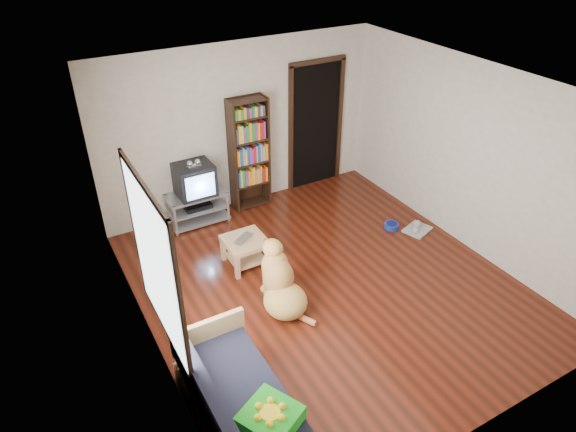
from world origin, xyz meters
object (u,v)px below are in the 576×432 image
dog_bowl (391,226)px  coffee_table (246,247)px  tv_stand (197,207)px  dog (280,284)px  grey_rag (417,230)px  crt_tv (194,179)px  green_cushion (270,418)px  bookshelf (249,148)px  laptop (246,240)px  sofa (240,409)px

dog_bowl → coffee_table: coffee_table is taller
tv_stand → dog: 2.30m
grey_rag → crt_tv: bearing=146.0°
green_cushion → tv_stand: 4.11m
bookshelf → dog: size_ratio=1.74×
green_cushion → laptop: (1.03, 2.65, -0.08)m
green_cushion → bookshelf: bookshelf is taller
green_cushion → laptop: size_ratio=1.43×
laptop → coffee_table: 0.14m
green_cushion → grey_rag: green_cushion is taller
green_cushion → laptop: 2.85m
green_cushion → coffee_table: green_cushion is taller
crt_tv → coffee_table: (0.18, -1.35, -0.46)m
laptop → tv_stand: size_ratio=0.35×
green_cushion → tv_stand: green_cushion is taller
laptop → crt_tv: 1.43m
coffee_table → laptop: bearing=-90.0°
laptop → green_cushion: bearing=-141.5°
laptop → grey_rag: (2.61, -0.50, -0.40)m
sofa → green_cushion: bearing=-72.0°
green_cushion → bookshelf: bearing=39.7°
green_cushion → sofa: (-0.12, 0.38, -0.23)m
dog_bowl → crt_tv: bearing=146.7°
grey_rag → sofa: sofa is taller
dog → green_cushion: bearing=-121.2°
laptop → tv_stand: tv_stand is taller
sofa → dog: bearing=49.0°
coffee_table → dog: (0.01, -0.96, 0.03)m
green_cushion → sofa: 0.46m
laptop → grey_rag: bearing=-41.1°
green_cushion → crt_tv: bearing=51.5°
crt_tv → sofa: bearing=-104.9°
grey_rag → crt_tv: crt_tv is taller
sofa → dog: 1.78m
green_cushion → dog_bowl: green_cushion is taller
dog_bowl → sofa: sofa is taller
laptop → dog: 0.93m
crt_tv → sofa: 3.81m
crt_tv → dog: size_ratio=0.56×
coffee_table → crt_tv: bearing=97.6°
green_cushion → grey_rag: (3.65, 2.15, -0.48)m
crt_tv → dog: (0.20, -2.31, -0.43)m
green_cushion → dog: 2.03m
dog → crt_tv: bearing=94.8°
coffee_table → tv_stand: bearing=97.7°
green_cushion → dog: dog is taller
grey_rag → tv_stand: bearing=146.3°
tv_stand → sofa: (-0.97, -3.63, -0.01)m
crt_tv → bookshelf: bookshelf is taller
dog_bowl → tv_stand: size_ratio=0.24×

